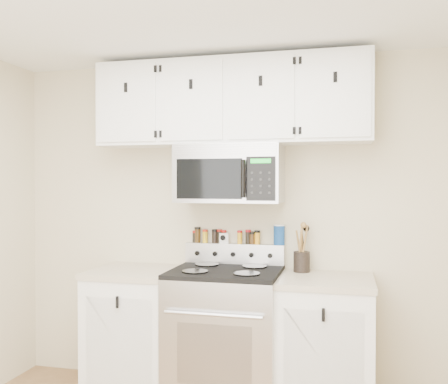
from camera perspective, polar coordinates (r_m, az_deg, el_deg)
name	(u,v)px	position (r m, az deg, el deg)	size (l,w,h in m)	color
back_wall	(235,224)	(3.83, 1.32, -3.62)	(3.50, 0.01, 2.50)	beige
range	(226,335)	(3.67, 0.20, -16.00)	(0.76, 0.65, 1.10)	#B7B7BA
base_cabinet_left	(136,331)	(3.91, -9.97, -15.33)	(0.64, 0.62, 0.92)	white
base_cabinet_right	(325,345)	(3.60, 11.50, -16.75)	(0.64, 0.62, 0.92)	white
microwave	(230,174)	(3.63, 0.68, 2.12)	(0.76, 0.44, 0.42)	#9E9EA3
upper_cabinets	(231,102)	(3.70, 0.77, 10.20)	(2.00, 0.35, 0.62)	white
utensil_crock	(302,260)	(3.66, 8.86, -7.69)	(0.12, 0.12, 0.34)	black
kitchen_timer	(224,238)	(3.82, -0.03, -5.29)	(0.07, 0.06, 0.08)	white
salt_canister	(279,235)	(3.74, 6.32, -4.86)	(0.08, 0.08, 0.15)	navy
spice_jar_0	(195,236)	(3.88, -3.35, -5.09)	(0.04, 0.04, 0.09)	black
spice_jar_1	(197,235)	(3.88, -3.06, -4.89)	(0.05, 0.05, 0.12)	#3B270E
spice_jar_2	(205,236)	(3.86, -2.18, -5.05)	(0.04, 0.04, 0.10)	gold
spice_jar_3	(215,236)	(3.84, -1.07, -5.06)	(0.04, 0.04, 0.11)	black
spice_jar_4	(220,236)	(3.83, -0.51, -5.07)	(0.04, 0.04, 0.11)	black
spice_jar_5	(224,237)	(3.82, -0.01, -5.12)	(0.04, 0.04, 0.10)	#39210D
spice_jar_6	(240,237)	(3.79, 1.81, -5.17)	(0.04, 0.04, 0.10)	gold
spice_jar_7	(248,237)	(3.78, 2.77, -5.13)	(0.04, 0.04, 0.11)	black
spice_jar_8	(252,238)	(3.78, 3.24, -5.27)	(0.04, 0.04, 0.09)	#452B10
spice_jar_9	(257,237)	(3.77, 3.81, -5.19)	(0.04, 0.04, 0.10)	orange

